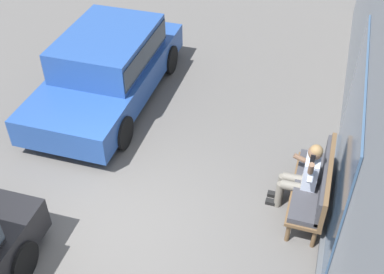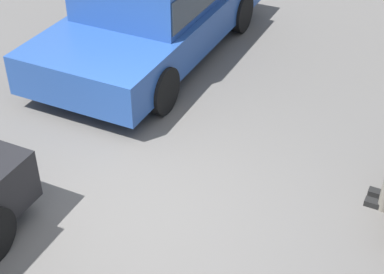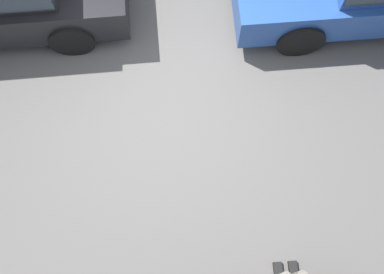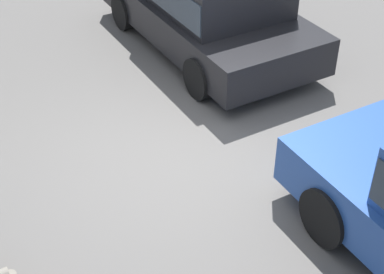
# 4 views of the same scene
# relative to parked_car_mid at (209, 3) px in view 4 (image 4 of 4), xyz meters

# --- Properties ---
(ground_plane) EXTENTS (60.00, 60.00, 0.00)m
(ground_plane) POSITION_rel_parked_car_mid_xyz_m (-2.37, 1.77, -0.78)
(ground_plane) COLOR #565451
(parked_car_mid) EXTENTS (4.14, 2.01, 1.44)m
(parked_car_mid) POSITION_rel_parked_car_mid_xyz_m (0.00, 0.00, 0.00)
(parked_car_mid) COLOR black
(parked_car_mid) RESTS_ON ground_plane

